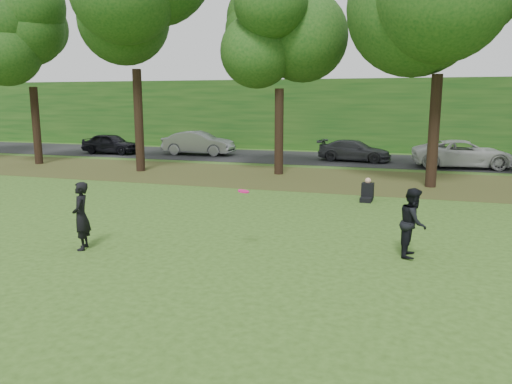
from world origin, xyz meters
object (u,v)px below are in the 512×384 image
(player_left, at_px, (81,216))
(frisbee, at_px, (243,191))
(player_right, at_px, (413,222))
(seated_person, at_px, (367,192))

(player_left, relative_size, frisbee, 5.90)
(player_right, height_order, frisbee, player_right)
(player_left, bearing_deg, seated_person, 118.45)
(player_right, bearing_deg, frisbee, 107.73)
(player_left, height_order, player_right, player_left)
(frisbee, bearing_deg, seated_person, 72.65)
(player_right, bearing_deg, player_left, 107.82)
(player_left, distance_m, frisbee, 4.02)
(seated_person, bearing_deg, player_right, -72.86)
(player_right, xyz_separation_m, seated_person, (-1.59, 6.29, -0.50))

